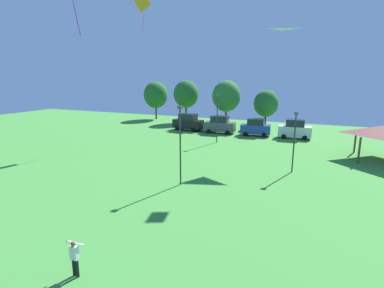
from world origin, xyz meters
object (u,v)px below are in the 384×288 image
at_px(person_standing_mid_field, 75,256).
at_px(parked_car_third_from_left, 256,127).
at_px(light_post_1, 217,116).
at_px(treeline_tree_1, 186,94).
at_px(kite_flying_7, 143,4).
at_px(treeline_tree_2, 226,96).
at_px(kite_flying_1, 281,40).
at_px(treeline_tree_3, 266,104).
at_px(light_post_2, 294,138).
at_px(parked_car_leftmost, 188,122).
at_px(treeline_tree_0, 156,95).
at_px(light_post_0, 180,141).
at_px(parked_car_rightmost_in_row, 295,129).
at_px(parked_car_second_from_left, 220,125).

bearing_deg(person_standing_mid_field, parked_car_third_from_left, 123.79).
distance_m(light_post_1, treeline_tree_1, 17.84).
bearing_deg(light_post_1, kite_flying_7, -172.74).
xyz_separation_m(kite_flying_7, treeline_tree_2, (6.66, 14.62, -12.12)).
xyz_separation_m(kite_flying_1, parked_car_third_from_left, (-3.66, 6.73, -10.97)).
bearing_deg(treeline_tree_3, treeline_tree_1, 178.96).
bearing_deg(treeline_tree_3, light_post_2, -74.10).
distance_m(parked_car_leftmost, treeline_tree_3, 13.12).
height_order(treeline_tree_0, treeline_tree_1, treeline_tree_1).
height_order(kite_flying_1, light_post_2, kite_flying_1).
bearing_deg(light_post_0, parked_car_rightmost_in_row, 73.69).
bearing_deg(treeline_tree_0, parked_car_rightmost_in_row, -18.58).
distance_m(person_standing_mid_field, parked_car_third_from_left, 33.87).
bearing_deg(treeline_tree_3, treeline_tree_2, -176.02).
height_order(light_post_2, treeline_tree_0, treeline_tree_0).
bearing_deg(treeline_tree_3, parked_car_leftmost, -146.37).
relative_size(parked_car_second_from_left, light_post_1, 0.77).
height_order(parked_car_leftmost, light_post_0, light_post_0).
xyz_separation_m(parked_car_second_from_left, treeline_tree_2, (-1.22, 6.98, 3.75)).
bearing_deg(kite_flying_1, parked_car_second_from_left, 143.74).
height_order(light_post_1, treeline_tree_2, treeline_tree_2).
bearing_deg(person_standing_mid_field, treeline_tree_2, 133.08).
distance_m(parked_car_third_from_left, parked_car_rightmost_in_row, 5.33).
relative_size(person_standing_mid_field, light_post_1, 0.28).
distance_m(parked_car_leftmost, treeline_tree_0, 14.74).
bearing_deg(treeline_tree_2, kite_flying_1, -53.06).
xyz_separation_m(parked_car_second_from_left, parked_car_third_from_left, (5.32, 0.14, -0.05)).
bearing_deg(parked_car_third_from_left, parked_car_rightmost_in_row, -3.90).
bearing_deg(treeline_tree_3, kite_flying_7, -131.28).
bearing_deg(parked_car_third_from_left, treeline_tree_0, 150.43).
bearing_deg(light_post_1, treeline_tree_0, 138.80).
relative_size(light_post_1, treeline_tree_3, 0.99).
bearing_deg(light_post_0, kite_flying_7, 129.86).
relative_size(person_standing_mid_field, parked_car_rightmost_in_row, 0.39).
relative_size(parked_car_third_from_left, treeline_tree_0, 0.59).
height_order(light_post_2, treeline_tree_1, treeline_tree_1).
distance_m(parked_car_second_from_left, parked_car_third_from_left, 5.33).
bearing_deg(light_post_1, parked_car_second_from_left, 105.26).
height_order(parked_car_second_from_left, parked_car_rightmost_in_row, parked_car_rightmost_in_row).
bearing_deg(parked_car_second_from_left, light_post_1, -77.41).
bearing_deg(parked_car_second_from_left, kite_flying_1, -38.94).
bearing_deg(treeline_tree_0, treeline_tree_3, -5.30).
distance_m(light_post_0, treeline_tree_3, 29.45).
bearing_deg(treeline_tree_3, light_post_1, -104.63).
bearing_deg(parked_car_leftmost, person_standing_mid_field, -67.25).
bearing_deg(light_post_0, treeline_tree_3, 87.55).
bearing_deg(parked_car_third_from_left, kite_flying_7, -155.82).
height_order(kite_flying_7, parked_car_leftmost, kite_flying_7).
relative_size(kite_flying_1, parked_car_rightmost_in_row, 0.75).
height_order(parked_car_rightmost_in_row, light_post_0, light_post_0).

